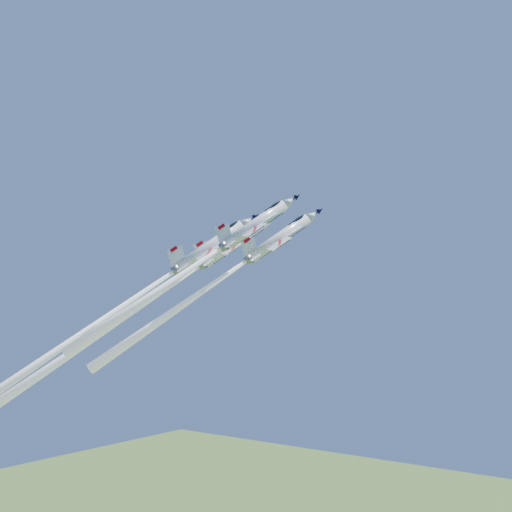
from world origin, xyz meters
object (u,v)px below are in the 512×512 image
Objects in this scene: jet_lead at (217,281)px; jet_slot at (78,336)px; jet_left at (127,315)px; jet_right at (194,267)px.

jet_lead reaches higher than jet_slot.
jet_lead is at bearing 61.34° from jet_left.
jet_slot is (-18.71, -6.23, -10.50)m from jet_right.
jet_lead is 23.99m from jet_slot.
jet_left is at bearing -153.28° from jet_right.
jet_left reaches higher than jet_slot.
jet_left is at bearing 134.40° from jet_slot.
jet_lead is 17.52m from jet_left.
jet_right is at bearing 57.92° from jet_slot.
jet_left reaches higher than jet_lead.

